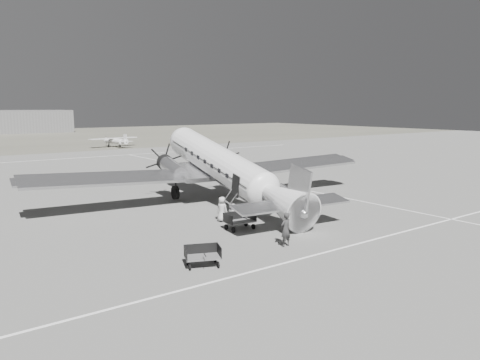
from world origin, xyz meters
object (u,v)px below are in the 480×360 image
object	(u,v)px
dc3_airliner	(225,169)
light_plane_right	(115,142)
baggage_cart_far	(203,256)
passenger	(222,209)
ground_crew	(286,229)
ramp_agent	(233,215)
baggage_cart_near	(240,221)

from	to	relation	value
dc3_airliner	light_plane_right	bearing A→B (deg)	82.83
baggage_cart_far	passenger	world-z (taller)	passenger
light_plane_right	baggage_cart_far	distance (m)	70.59
passenger	baggage_cart_far	bearing A→B (deg)	117.09
ground_crew	ramp_agent	xyz separation A→B (m)	(0.21, 5.18, -0.20)
baggage_cart_near	passenger	size ratio (longest dim) A/B	1.14
baggage_cart_far	ground_crew	world-z (taller)	ground_crew
light_plane_right	ground_crew	distance (m)	68.99
dc3_airliner	light_plane_right	xyz separation A→B (m)	(13.27, 55.83, -1.80)
light_plane_right	passenger	world-z (taller)	light_plane_right
ground_crew	ramp_agent	bearing A→B (deg)	-98.95
dc3_airliner	ramp_agent	size ratio (longest dim) A/B	19.60
baggage_cart_far	passenger	distance (m)	8.91
baggage_cart_far	ground_crew	size ratio (longest dim) A/B	0.93
ramp_agent	passenger	distance (m)	1.54
baggage_cart_far	ramp_agent	world-z (taller)	ramp_agent
ramp_agent	passenger	bearing A→B (deg)	4.21
ground_crew	passenger	world-z (taller)	ground_crew
ground_crew	ramp_agent	world-z (taller)	ground_crew
ramp_agent	ground_crew	bearing A→B (deg)	-171.90
dc3_airliner	baggage_cart_far	distance (m)	14.52
baggage_cart_near	passenger	world-z (taller)	passenger
light_plane_right	baggage_cart_near	bearing A→B (deg)	-114.07
dc3_airliner	baggage_cart_far	world-z (taller)	dc3_airliner
dc3_airliner	passenger	size ratio (longest dim) A/B	17.63
baggage_cart_near	passenger	bearing A→B (deg)	88.10
baggage_cart_far	ground_crew	distance (m)	5.40
dc3_airliner	light_plane_right	size ratio (longest dim) A/B	3.03
baggage_cart_near	ramp_agent	bearing A→B (deg)	88.10
light_plane_right	ground_crew	bearing A→B (deg)	-113.23
light_plane_right	ramp_agent	world-z (taller)	light_plane_right
baggage_cart_far	ramp_agent	xyz separation A→B (m)	(5.59, 5.27, 0.25)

